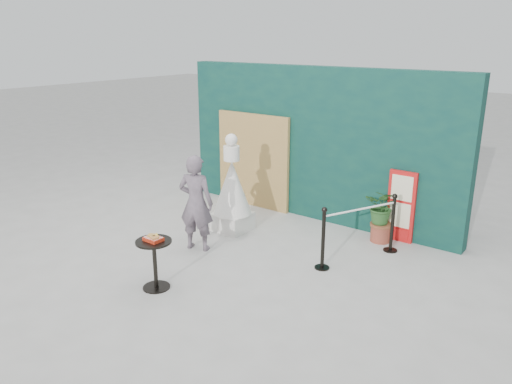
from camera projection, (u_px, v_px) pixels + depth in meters
The scene contains 10 objects.
ground at pixel (210, 270), 7.89m from camera, with size 60.00×60.00×0.00m, color #ADAAA5.
back_wall at pixel (316, 144), 9.83m from camera, with size 6.00×0.30×3.00m, color #0A2D2D.
bamboo_fence at pixel (253, 161), 10.63m from camera, with size 1.80×0.08×2.00m, color tan.
woman at pixel (196, 203), 8.45m from camera, with size 0.61×0.40×1.67m, color slate.
menu_board at pixel (401, 207), 8.84m from camera, with size 0.50×0.07×1.30m.
statue at pixel (232, 192), 9.32m from camera, with size 0.73×0.73×1.86m.
cafe_table at pixel (155, 257), 7.20m from camera, with size 0.52×0.52×0.75m.
food_basket at pixel (154, 238), 7.11m from camera, with size 0.26×0.19×0.11m.
planter at pixel (382, 211), 8.84m from camera, with size 0.58×0.50×0.98m.
stanchion_barrier at pixel (359, 231), 8.14m from camera, with size 0.84×1.54×1.03m.
Camera 1 is at (4.90, -5.26, 3.56)m, focal length 35.00 mm.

